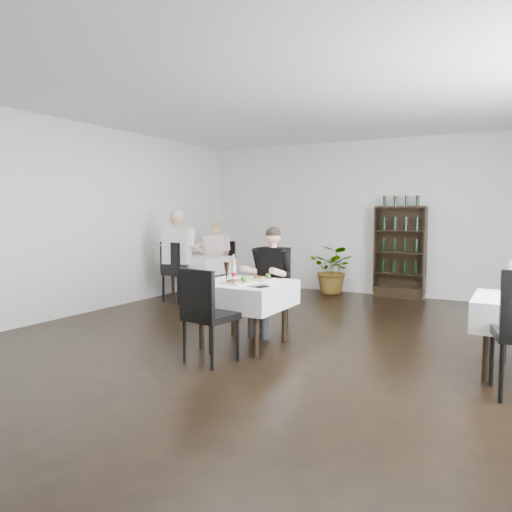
{
  "coord_description": "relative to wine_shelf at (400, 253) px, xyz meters",
  "views": [
    {
      "loc": [
        2.64,
        -5.13,
        1.6
      ],
      "look_at": [
        -0.24,
        0.2,
        1.07
      ],
      "focal_mm": 35.0,
      "sensor_mm": 36.0,
      "label": 1
    }
  ],
  "objects": [
    {
      "name": "plate_near",
      "position": [
        -0.89,
        -4.49,
        -0.06
      ],
      "size": [
        0.33,
        0.33,
        0.09
      ],
      "color": "white",
      "rests_on": "main_table"
    },
    {
      "name": "left_chair_near",
      "position": [
        -3.38,
        -2.4,
        -0.23
      ],
      "size": [
        0.6,
        0.6,
        1.08
      ],
      "color": "black",
      "rests_on": "ground"
    },
    {
      "name": "diner_left_far",
      "position": [
        -3.24,
        -1.32,
        -0.01
      ],
      "size": [
        0.62,
        0.66,
        1.44
      ],
      "color": "#3B3B42",
      "rests_on": "ground"
    },
    {
      "name": "coke_bottle",
      "position": [
        -1.06,
        -4.27,
        0.02
      ],
      "size": [
        0.06,
        0.06,
        0.23
      ],
      "color": "silver",
      "rests_on": "main_table"
    },
    {
      "name": "potted_tree",
      "position": [
        -1.25,
        -0.11,
        -0.37
      ],
      "size": [
        0.91,
        0.81,
        0.96
      ],
      "primitive_type": "imported",
      "rotation": [
        0.0,
        0.0,
        -0.07
      ],
      "color": "#205A1F",
      "rests_on": "ground"
    },
    {
      "name": "main_table",
      "position": [
        -0.9,
        -4.31,
        -0.23
      ],
      "size": [
        1.03,
        1.03,
        0.77
      ],
      "color": "black",
      "rests_on": "ground"
    },
    {
      "name": "diner_left_near",
      "position": [
        -3.36,
        -2.33,
        0.11
      ],
      "size": [
        0.68,
        0.73,
        1.65
      ],
      "color": "#3B3B42",
      "rests_on": "ground"
    },
    {
      "name": "main_chair_near",
      "position": [
        -0.89,
        -5.15,
        -0.27
      ],
      "size": [
        0.54,
        0.54,
        1.02
      ],
      "color": "black",
      "rests_on": "ground"
    },
    {
      "name": "left_table",
      "position": [
        -3.3,
        -1.81,
        -0.23
      ],
      "size": [
        0.98,
        0.98,
        0.77
      ],
      "color": "black",
      "rests_on": "ground"
    },
    {
      "name": "wine_shelf",
      "position": [
        0.0,
        0.0,
        0.0
      ],
      "size": [
        0.9,
        0.28,
        1.75
      ],
      "color": "black",
      "rests_on": "ground"
    },
    {
      "name": "main_chair_far",
      "position": [
        -0.91,
        -3.48,
        -0.33
      ],
      "size": [
        0.54,
        0.54,
        0.91
      ],
      "color": "black",
      "rests_on": "ground"
    },
    {
      "name": "napkin_cutlery",
      "position": [
        -0.56,
        -4.57,
        -0.07
      ],
      "size": [
        0.24,
        0.22,
        0.02
      ],
      "color": "black",
      "rests_on": "main_table"
    },
    {
      "name": "left_chair_far",
      "position": [
        -3.31,
        -0.98,
        -0.26
      ],
      "size": [
        0.51,
        0.51,
        1.02
      ],
      "color": "black",
      "rests_on": "ground"
    },
    {
      "name": "plate_far",
      "position": [
        -0.79,
        -4.04,
        -0.06
      ],
      "size": [
        0.3,
        0.3,
        0.08
      ],
      "color": "white",
      "rests_on": "main_table"
    },
    {
      "name": "pilsner_lager",
      "position": [
        -1.13,
        -4.17,
        0.05
      ],
      "size": [
        0.07,
        0.07,
        0.31
      ],
      "color": "gold",
      "rests_on": "main_table"
    },
    {
      "name": "room_shell",
      "position": [
        -0.6,
        -4.31,
        0.65
      ],
      "size": [
        9.0,
        9.0,
        9.0
      ],
      "color": "black",
      "rests_on": "ground"
    },
    {
      "name": "diner_main",
      "position": [
        -0.87,
        -3.66,
        -0.03
      ],
      "size": [
        0.56,
        0.57,
        1.42
      ],
      "color": "#3B3B42",
      "rests_on": "ground"
    },
    {
      "name": "pilsner_dark",
      "position": [
        -1.12,
        -4.34,
        0.04
      ],
      "size": [
        0.07,
        0.07,
        0.29
      ],
      "color": "black",
      "rests_on": "main_table"
    }
  ]
}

